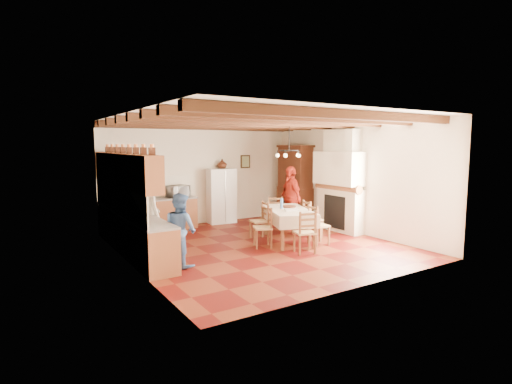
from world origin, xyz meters
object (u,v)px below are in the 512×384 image
dining_table (288,212)px  chair_end_far (276,215)px  chair_left_far (259,220)px  refrigerator (220,196)px  chair_end_near (305,232)px  microwave (178,191)px  chair_right_near (319,225)px  chair_right_far (313,219)px  person_woman_red (291,198)px  chair_left_near (263,227)px  person_man (151,216)px  hutch (295,183)px  person_woman_blue (180,230)px

dining_table → chair_end_far: bearing=71.4°
chair_left_far → chair_end_far: size_ratio=1.00×
refrigerator → chair_end_near: bearing=-85.8°
chair_end_far → microwave: size_ratio=1.60×
chair_right_near → chair_end_near: 0.88m
chair_right_far → person_woman_red: (0.11, 1.10, 0.42)m
chair_left_near → refrigerator: bearing=-166.3°
chair_end_far → person_man: (-3.60, -0.42, 0.37)m
dining_table → chair_left_near: chair_left_near is taller
dining_table → person_woman_red: bearing=50.8°
chair_end_near → chair_end_far: 2.21m
person_man → refrigerator: bearing=-57.0°
chair_left_near → chair_left_far: same height
chair_end_near → person_woman_red: bearing=-103.1°
chair_end_near → person_man: bearing=-12.8°
chair_end_far → person_man: person_man is taller
chair_left_near → chair_right_far: (1.68, 0.20, 0.00)m
chair_left_near → chair_right_far: bearing=120.1°
chair_right_near → microwave: 4.24m
refrigerator → chair_left_near: 3.30m
chair_left_far → chair_left_near: bearing=-16.4°
chair_left_near → chair_right_far: 1.69m
dining_table → chair_left_far: 0.80m
chair_left_near → microwave: bearing=-141.1°
hutch → chair_right_near: bearing=-115.2°
chair_end_far → person_woman_blue: 3.69m
refrigerator → microwave: refrigerator is taller
refrigerator → person_woman_red: size_ratio=0.93×
refrigerator → chair_end_far: bearing=-67.8°
chair_left_near → person_woman_blue: size_ratio=0.66×
chair_right_near → chair_end_near: same height
refrigerator → chair_end_near: (-0.05, -4.15, -0.35)m
hutch → chair_end_far: bearing=-141.1°
chair_left_far → microwave: (-1.22, 2.39, 0.59)m
person_woman_blue → refrigerator: bearing=-54.4°
dining_table → microwave: bearing=119.8°
hutch → person_woman_blue: (-4.92, -2.67, -0.46)m
chair_left_near → chair_end_far: bearing=158.0°
refrigerator → chair_left_near: size_ratio=1.73×
chair_right_near → chair_end_far: bearing=9.8°
refrigerator → chair_end_near: refrigerator is taller
chair_end_near → chair_end_far: bearing=-91.1°
dining_table → person_man: bearing=169.1°
chair_end_far → microwave: (-2.06, 1.93, 0.59)m
hutch → dining_table: hutch is taller
chair_end_near → chair_left_near: bearing=-43.9°
person_woman_blue → person_woman_red: person_woman_red is taller
chair_right_far → chair_end_far: 1.09m
chair_right_near → chair_right_far: size_ratio=1.00×
person_woman_blue → microwave: person_woman_blue is taller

